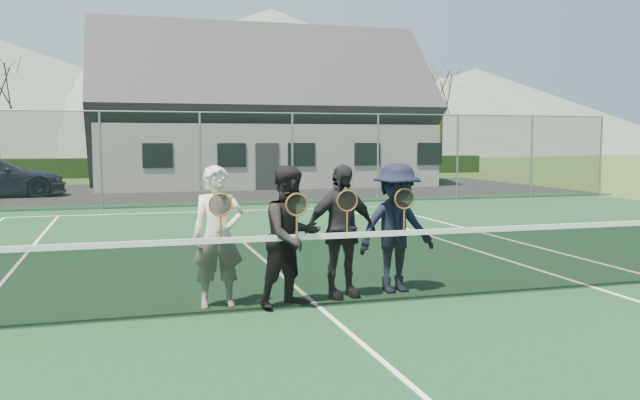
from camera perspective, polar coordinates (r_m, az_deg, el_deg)
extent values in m
plane|color=#304C1B|center=(28.28, -11.43, 0.67)|extent=(220.00, 220.00, 0.00)
cube|color=#14381E|center=(8.70, -0.08, -9.10)|extent=(30.00, 30.00, 0.02)
cube|color=black|center=(28.23, -19.55, 0.48)|extent=(40.00, 12.00, 0.01)
cube|color=black|center=(40.20, -12.89, 2.72)|extent=(40.00, 1.20, 1.10)
cone|color=#596B60|center=(105.86, -4.05, 9.91)|extent=(120.00, 120.00, 22.00)
cone|color=#536358|center=(118.07, 12.95, 7.35)|extent=(90.00, 90.00, 14.00)
cube|color=white|center=(20.23, -9.49, -0.97)|extent=(10.97, 0.06, 0.01)
cube|color=white|center=(10.57, 22.04, -6.83)|extent=(0.06, 23.77, 0.01)
cube|color=white|center=(14.84, -6.98, -3.13)|extent=(8.23, 0.06, 0.01)
cube|color=white|center=(8.69, -0.08, -9.00)|extent=(0.06, 12.80, 0.01)
cube|color=black|center=(8.59, -0.09, -6.06)|extent=(11.60, 0.02, 0.88)
cube|color=white|center=(8.52, -0.09, -3.09)|extent=(11.60, 0.03, 0.07)
cylinder|color=slate|center=(21.62, -17.99, 3.16)|extent=(0.07, 0.07, 3.00)
cylinder|color=slate|center=(21.73, -10.05, 3.34)|extent=(0.07, 0.07, 3.00)
cylinder|color=slate|center=(22.26, -2.34, 3.45)|extent=(0.07, 0.07, 3.00)
cylinder|color=slate|center=(23.16, 4.90, 3.51)|extent=(0.07, 0.07, 3.00)
cylinder|color=slate|center=(24.40, 11.50, 3.50)|extent=(0.07, 0.07, 3.00)
cylinder|color=slate|center=(25.93, 17.39, 3.46)|extent=(0.07, 0.07, 3.00)
cylinder|color=slate|center=(27.71, 22.57, 3.39)|extent=(0.07, 0.07, 3.00)
cube|color=black|center=(21.73, -10.05, 3.34)|extent=(30.00, 0.03, 3.00)
cylinder|color=slate|center=(21.74, -10.11, 7.29)|extent=(30.00, 0.04, 0.04)
cube|color=silver|center=(32.73, -5.06, 3.80)|extent=(15.00, 8.00, 2.80)
pyramid|color=#2D2D33|center=(32.90, -5.12, 11.22)|extent=(15.60, 8.20, 4.10)
cube|color=#2D2D33|center=(28.70, -4.48, 2.82)|extent=(1.00, 0.06, 2.00)
cube|color=black|center=(28.12, -13.52, 3.66)|extent=(1.20, 0.06, 1.00)
cube|color=black|center=(28.42, -7.45, 3.78)|extent=(1.20, 0.06, 1.00)
cube|color=black|center=(29.03, -1.58, 3.84)|extent=(1.20, 0.06, 1.00)
cube|color=black|center=(29.93, 4.00, 3.87)|extent=(1.20, 0.06, 1.00)
cube|color=black|center=(31.09, 9.21, 3.87)|extent=(1.20, 0.06, 1.00)
cylinder|color=#321C12|center=(41.33, -10.23, 4.73)|extent=(0.22, 0.22, 3.85)
cylinder|color=#3C2A16|center=(43.53, 3.02, 4.82)|extent=(0.22, 0.22, 3.85)
cylinder|color=#392214|center=(45.86, 10.14, 4.77)|extent=(0.22, 0.22, 3.85)
imported|color=silver|center=(8.67, -8.60, -3.06)|extent=(0.66, 0.44, 1.80)
torus|color=brown|center=(8.35, -8.39, -0.40)|extent=(0.29, 0.02, 0.29)
cylinder|color=black|center=(8.35, -8.39, -0.40)|extent=(0.25, 0.00, 0.25)
cylinder|color=brown|center=(8.38, -8.36, -2.31)|extent=(0.03, 0.03, 0.32)
imported|color=black|center=(8.60, -2.40, -3.08)|extent=(1.07, 0.98, 1.80)
torus|color=brown|center=(8.29, -1.96, -0.39)|extent=(0.29, 0.02, 0.29)
cylinder|color=black|center=(8.29, -1.96, -0.39)|extent=(0.25, 0.00, 0.25)
cylinder|color=brown|center=(8.32, -1.96, -2.31)|extent=(0.03, 0.03, 0.32)
imported|color=black|center=(9.11, 1.76, -2.61)|extent=(1.11, 0.59, 1.80)
torus|color=brown|center=(8.81, 2.31, -0.07)|extent=(0.29, 0.02, 0.29)
cylinder|color=black|center=(8.81, 2.31, -0.07)|extent=(0.25, 0.00, 0.25)
cylinder|color=brown|center=(8.84, 2.30, -1.88)|extent=(0.03, 0.03, 0.32)
imported|color=black|center=(9.46, 6.44, -2.35)|extent=(1.25, 0.84, 1.80)
torus|color=brown|center=(9.17, 7.12, 0.10)|extent=(0.29, 0.02, 0.29)
cylinder|color=black|center=(9.17, 7.12, 0.10)|extent=(0.25, 0.00, 0.25)
cylinder|color=brown|center=(9.20, 7.10, -1.63)|extent=(0.03, 0.03, 0.32)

